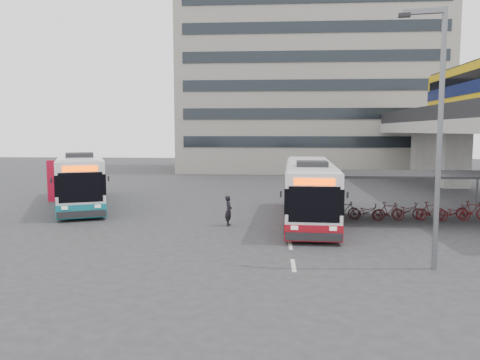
# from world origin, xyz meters

# --- Properties ---
(ground) EXTENTS (120.00, 120.00, 0.00)m
(ground) POSITION_xyz_m (0.00, 0.00, 0.00)
(ground) COLOR #28282B
(ground) RESTS_ON ground
(bike_shelter) EXTENTS (10.00, 4.00, 2.54)m
(bike_shelter) POSITION_xyz_m (8.47, 3.00, 1.30)
(bike_shelter) COLOR #595B60
(bike_shelter) RESTS_ON ground
(office_block) EXTENTS (30.00, 15.00, 25.00)m
(office_block) POSITION_xyz_m (6.00, 36.00, 12.50)
(office_block) COLOR gray
(office_block) RESTS_ON ground
(road_markings) EXTENTS (0.15, 7.60, 0.01)m
(road_markings) POSITION_xyz_m (2.50, -3.00, 0.01)
(road_markings) COLOR beige
(road_markings) RESTS_ON ground
(bus_main) EXTENTS (2.95, 11.42, 3.35)m
(bus_main) POSITION_xyz_m (3.70, 2.57, 1.55)
(bus_main) COLOR white
(bus_main) RESTS_ON ground
(bus_teal) EXTENTS (6.96, 11.91, 3.50)m
(bus_teal) POSITION_xyz_m (-10.56, 6.75, 1.63)
(bus_teal) COLOR white
(bus_teal) RESTS_ON ground
(pedestrian) EXTENTS (0.39, 0.57, 1.53)m
(pedestrian) POSITION_xyz_m (-0.45, 0.85, 0.77)
(pedestrian) COLOR black
(pedestrian) RESTS_ON ground
(lamp_post) EXTENTS (1.54, 0.44, 8.80)m
(lamp_post) POSITION_xyz_m (7.22, -6.08, 5.02)
(lamp_post) COLOR #595B60
(lamp_post) RESTS_ON ground
(sign_totem_north) EXTENTS (0.61, 0.23, 2.79)m
(sign_totem_north) POSITION_xyz_m (-13.12, 8.07, 1.44)
(sign_totem_north) COLOR #B30B26
(sign_totem_north) RESTS_ON ground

